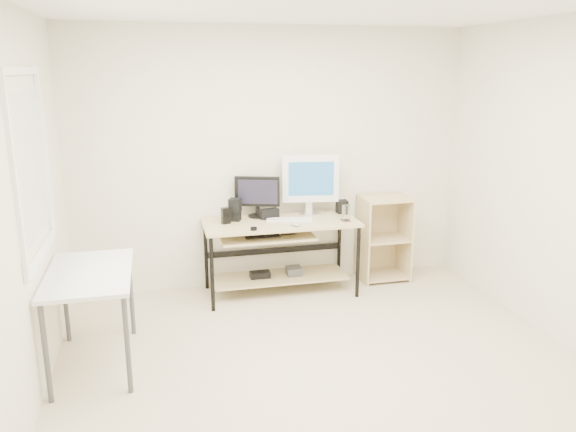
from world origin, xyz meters
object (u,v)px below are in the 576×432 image
(audio_controller, at_px, (226,216))
(shelf_unit, at_px, (382,237))
(side_table, at_px, (90,282))
(black_monitor, at_px, (257,194))
(desk, at_px, (278,241))
(white_imac, at_px, (310,180))

(audio_controller, bearing_deg, shelf_unit, -11.76)
(side_table, relative_size, audio_controller, 6.29)
(shelf_unit, relative_size, black_monitor, 2.05)
(desk, bearing_deg, side_table, -147.35)
(side_table, bearing_deg, audio_controller, 43.10)
(side_table, bearing_deg, white_imac, 31.31)
(side_table, bearing_deg, shelf_unit, 23.33)
(shelf_unit, distance_m, white_imac, 1.03)
(desk, distance_m, black_monitor, 0.51)
(audio_controller, bearing_deg, black_monitor, 11.16)
(shelf_unit, distance_m, audio_controller, 1.73)
(shelf_unit, bearing_deg, desk, -172.23)
(desk, distance_m, side_table, 1.97)
(side_table, height_order, black_monitor, black_monitor)
(shelf_unit, height_order, audio_controller, audio_controller)
(desk, xyz_separation_m, white_imac, (0.38, 0.18, 0.56))
(shelf_unit, height_order, black_monitor, black_monitor)
(white_imac, bearing_deg, black_monitor, -173.48)
(desk, distance_m, audio_controller, 0.58)
(audio_controller, bearing_deg, white_imac, -6.38)
(white_imac, relative_size, audio_controller, 3.85)
(desk, bearing_deg, shelf_unit, 7.77)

